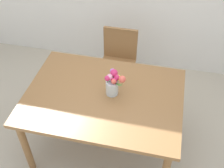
# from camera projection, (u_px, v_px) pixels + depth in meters

# --- Properties ---
(ground_plane) EXTENTS (12.00, 12.00, 0.00)m
(ground_plane) POSITION_uv_depth(u_px,v_px,m) (105.00, 142.00, 3.21)
(ground_plane) COLOR #B7AD99
(dining_table) EXTENTS (1.51, 1.11, 0.77)m
(dining_table) POSITION_uv_depth(u_px,v_px,m) (104.00, 101.00, 2.74)
(dining_table) COLOR olive
(dining_table) RESTS_ON ground_plane
(chair_far) EXTENTS (0.42, 0.42, 0.90)m
(chair_far) POSITION_uv_depth(u_px,v_px,m) (118.00, 59.00, 3.50)
(chair_far) COLOR olive
(chair_far) RESTS_ON ground_plane
(flower_vase) EXTENTS (0.19, 0.15, 0.25)m
(flower_vase) POSITION_uv_depth(u_px,v_px,m) (113.00, 82.00, 2.62)
(flower_vase) COLOR silver
(flower_vase) RESTS_ON dining_table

